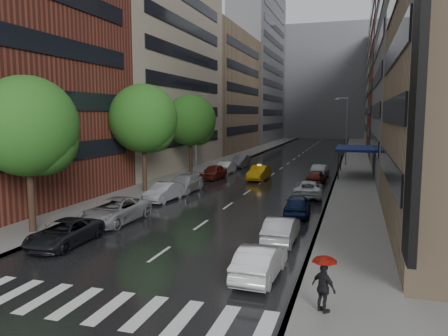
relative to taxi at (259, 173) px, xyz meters
The scene contains 18 objects.
ground 29.61m from the taxi, 88.86° to the right, with size 220.00×220.00×0.00m, color gray.
road 20.43m from the taxi, 88.35° to the left, with size 14.00×140.00×0.01m, color black.
sidewalk_left 22.08m from the taxi, 112.41° to the left, with size 4.00×140.00×0.15m, color gray.
sidewalk_right 22.55m from the taxi, 64.83° to the left, with size 4.00×140.00×0.15m, color gray.
crosswalk 31.61m from the taxi, 88.57° to the right, with size 13.15×2.80×0.01m.
buildings_left 35.95m from the taxi, 116.28° to the left, with size 8.00×108.00×38.00m.
buildings_right 34.37m from the taxi, 60.10° to the left, with size 8.05×109.10×36.00m.
building_far 89.71m from the taxi, 89.62° to the left, with size 40.00×14.00×32.00m, color slate.
tree_near 26.16m from the taxi, 108.25° to the right, with size 5.66×5.66×9.03m.
tree_mid 14.28m from the taxi, 127.79° to the right, with size 5.94×5.94×9.47m.
tree_far 9.72m from the taxi, behind, with size 5.68×5.68×9.06m.
taxi is the anchor object (origin of this frame).
parked_cars_left 11.47m from the taxi, 114.82° to the right, with size 2.84×40.87×1.56m.
parked_cars_right 12.98m from the taxi, 62.53° to the right, with size 2.63×35.65×1.44m.
ped_red_umbrella 31.30m from the taxi, 73.67° to the right, with size 1.05×0.96×2.01m.
street_lamp_left 8.26m from the taxi, behind, with size 1.74×0.22×9.00m.
street_lamp_right 17.98m from the taxi, 61.66° to the left, with size 1.74×0.22×9.00m.
awning 11.25m from the taxi, 29.46° to the left, with size 4.00×8.00×3.12m.
Camera 1 is at (9.10, -14.97, 6.85)m, focal length 35.00 mm.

